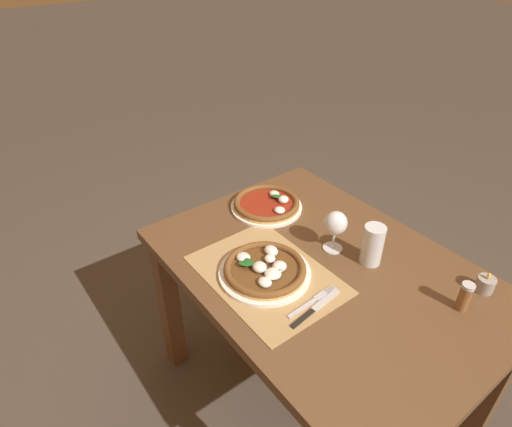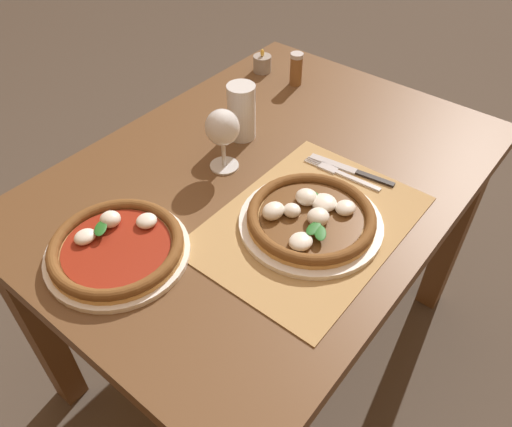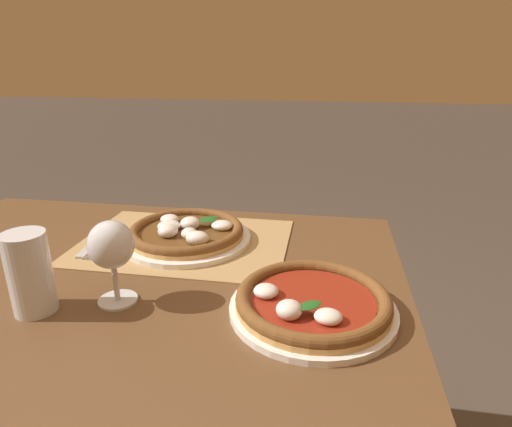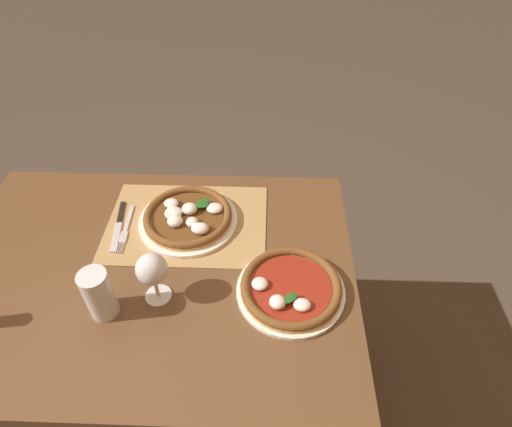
# 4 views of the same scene
# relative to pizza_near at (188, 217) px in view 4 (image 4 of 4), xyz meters

# --- Properties ---
(ground_plane) EXTENTS (24.00, 24.00, 0.00)m
(ground_plane) POSITION_rel_pizza_near_xyz_m (0.09, 0.18, -0.76)
(ground_plane) COLOR #473D33
(dining_table) EXTENTS (1.16, 0.84, 0.74)m
(dining_table) POSITION_rel_pizza_near_xyz_m (0.09, 0.18, -0.14)
(dining_table) COLOR brown
(dining_table) RESTS_ON ground
(paper_placemat) EXTENTS (0.49, 0.35, 0.00)m
(paper_placemat) POSITION_rel_pizza_near_xyz_m (0.00, 0.00, -0.02)
(paper_placemat) COLOR #A88451
(paper_placemat) RESTS_ON dining_table
(pizza_near) EXTENTS (0.30, 0.30, 0.05)m
(pizza_near) POSITION_rel_pizza_near_xyz_m (0.00, 0.00, 0.00)
(pizza_near) COLOR white
(pizza_near) RESTS_ON paper_placemat
(pizza_far) EXTENTS (0.29, 0.29, 0.05)m
(pizza_far) POSITION_rel_pizza_near_xyz_m (-0.31, 0.25, -0.00)
(pizza_far) COLOR white
(pizza_far) RESTS_ON dining_table
(wine_glass) EXTENTS (0.08, 0.08, 0.16)m
(wine_glass) POSITION_rel_pizza_near_xyz_m (0.04, 0.28, 0.08)
(wine_glass) COLOR silver
(wine_glass) RESTS_ON dining_table
(pint_glass) EXTENTS (0.07, 0.07, 0.15)m
(pint_glass) POSITION_rel_pizza_near_xyz_m (0.17, 0.33, 0.05)
(pint_glass) COLOR silver
(pint_glass) RESTS_ON dining_table
(fork) EXTENTS (0.03, 0.20, 0.00)m
(fork) POSITION_rel_pizza_near_xyz_m (0.19, 0.04, -0.02)
(fork) COLOR #B7B7BC
(fork) RESTS_ON paper_placemat
(knife) EXTENTS (0.04, 0.22, 0.01)m
(knife) POSITION_rel_pizza_near_xyz_m (0.21, 0.03, -0.02)
(knife) COLOR black
(knife) RESTS_ON paper_placemat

